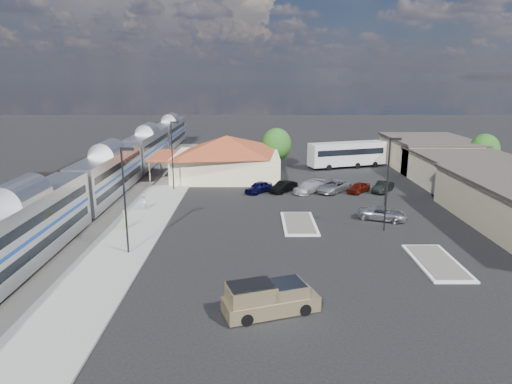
{
  "coord_description": "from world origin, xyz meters",
  "views": [
    {
      "loc": [
        -0.47,
        -41.65,
        14.34
      ],
      "look_at": [
        -0.32,
        4.14,
        2.8
      ],
      "focal_mm": 32.0,
      "sensor_mm": 36.0,
      "label": 1
    }
  ],
  "objects_px": {
    "pickup_truck": "(271,299)",
    "suv": "(383,213)",
    "station_depot": "(226,157)",
    "coach_bus": "(347,153)"
  },
  "relations": [
    {
      "from": "coach_bus",
      "to": "suv",
      "type": "bearing_deg",
      "value": 158.43
    },
    {
      "from": "pickup_truck",
      "to": "suv",
      "type": "distance_m",
      "value": 22.73
    },
    {
      "from": "suv",
      "to": "coach_bus",
      "type": "bearing_deg",
      "value": 19.0
    },
    {
      "from": "station_depot",
      "to": "suv",
      "type": "distance_m",
      "value": 27.04
    },
    {
      "from": "pickup_truck",
      "to": "station_depot",
      "type": "bearing_deg",
      "value": -11.26
    },
    {
      "from": "station_depot",
      "to": "pickup_truck",
      "type": "bearing_deg",
      "value": -82.69
    },
    {
      "from": "suv",
      "to": "coach_bus",
      "type": "xyz_separation_m",
      "value": [
        1.79,
        28.21,
        1.69
      ]
    },
    {
      "from": "pickup_truck",
      "to": "suv",
      "type": "relative_size",
      "value": 1.27
    },
    {
      "from": "station_depot",
      "to": "coach_bus",
      "type": "relative_size",
      "value": 1.4
    },
    {
      "from": "station_depot",
      "to": "pickup_truck",
      "type": "distance_m",
      "value": 40.15
    }
  ]
}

